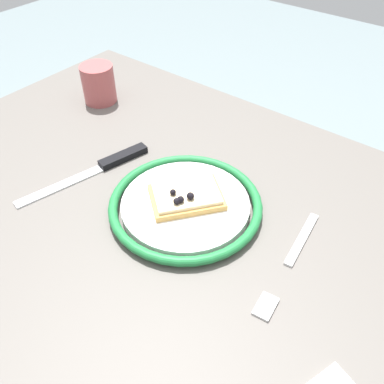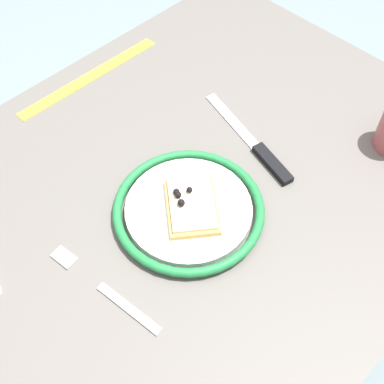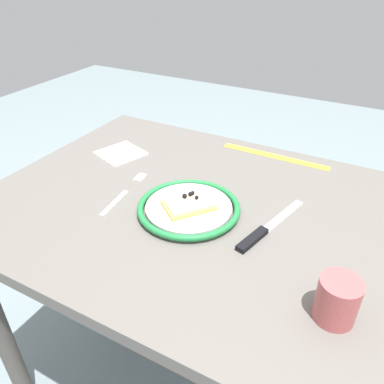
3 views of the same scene
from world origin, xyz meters
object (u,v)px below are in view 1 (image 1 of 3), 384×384
Objects in this scene: plate at (185,205)px; cup at (99,84)px; pizza_slice_near at (186,196)px; fork at (290,262)px; knife at (107,164)px; dining_table at (165,259)px.

plate is 2.99× the size of cup.
pizza_slice_near reaches higher than fork.
fork is at bearing 165.02° from cup.
knife reaches higher than fork.
knife is 3.02× the size of cup.
pizza_slice_near is 0.65× the size of fork.
plate is 1.79× the size of pizza_slice_near.
fork is at bearing -177.80° from plate.
dining_table is 4.38× the size of plate.
cup is at bearing -29.02° from dining_table.
knife is at bearing 139.82° from cup.
pizza_slice_near reaches higher than plate.
fork reaches higher than dining_table.
dining_table is at bearing 13.46° from fork.
pizza_slice_near is 0.18m from fork.
dining_table is 13.08× the size of cup.
pizza_slice_near is at bearing 0.73° from fork.
pizza_slice_near reaches higher than knife.
cup is (0.52, -0.14, 0.04)m from fork.
pizza_slice_near reaches higher than dining_table.
plate is at bearing 2.20° from fork.
cup reaches higher than plate.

